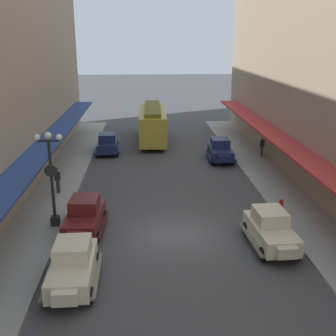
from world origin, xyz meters
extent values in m
plane|color=#424244|center=(0.00, 0.00, 0.00)|extent=(200.00, 200.00, 0.00)
cube|color=#99968E|center=(-7.50, 0.00, 0.07)|extent=(3.00, 60.00, 0.15)
cube|color=#99968E|center=(7.50, 0.00, 0.07)|extent=(3.00, 60.00, 0.15)
cube|color=navy|center=(-8.10, 0.00, 3.00)|extent=(1.80, 54.00, 0.16)
cube|color=#BF3333|center=(8.10, 0.00, 3.00)|extent=(1.80, 54.00, 0.16)
cube|color=#19234C|center=(-4.75, 16.55, 0.74)|extent=(1.87, 3.97, 0.80)
cube|color=#19234C|center=(-4.74, 16.30, 1.49)|extent=(1.51, 1.76, 0.70)
cube|color=#8C9EA8|center=(-4.74, 16.30, 1.49)|extent=(1.44, 1.72, 0.42)
cube|color=#19234C|center=(-4.85, 18.68, 0.79)|extent=(0.95, 0.40, 0.52)
cube|color=black|center=(-5.70, 16.51, 0.42)|extent=(0.39, 3.52, 0.12)
cube|color=black|center=(-3.81, 16.59, 0.42)|extent=(0.39, 3.52, 0.12)
cylinder|color=black|center=(-5.62, 17.88, 0.34)|extent=(0.25, 0.69, 0.68)
cylinder|color=black|center=(-4.01, 17.95, 0.34)|extent=(0.25, 0.69, 0.68)
cylinder|color=black|center=(-5.50, 15.15, 0.34)|extent=(0.25, 0.69, 0.68)
cylinder|color=black|center=(-3.89, 15.22, 0.34)|extent=(0.25, 0.69, 0.68)
cube|color=beige|center=(4.60, -1.50, 0.74)|extent=(1.89, 3.98, 0.80)
cube|color=beige|center=(4.59, -1.25, 1.49)|extent=(1.52, 1.77, 0.70)
cube|color=#8C9EA8|center=(4.59, -1.25, 1.49)|extent=(1.45, 1.73, 0.42)
cube|color=beige|center=(4.70, -3.63, 0.79)|extent=(0.95, 0.41, 0.52)
cube|color=#6D6856|center=(5.55, -1.46, 0.42)|extent=(0.41, 3.52, 0.12)
cube|color=#6D6856|center=(3.65, -1.55, 0.42)|extent=(0.41, 3.52, 0.12)
cylinder|color=black|center=(5.47, -2.83, 0.34)|extent=(0.25, 0.69, 0.68)
cylinder|color=black|center=(3.86, -2.91, 0.34)|extent=(0.25, 0.69, 0.68)
cylinder|color=black|center=(5.34, -0.10, 0.34)|extent=(0.25, 0.69, 0.68)
cylinder|color=black|center=(3.72, -0.18, 0.34)|extent=(0.25, 0.69, 0.68)
cube|color=#591919|center=(-4.73, 0.61, 0.74)|extent=(1.89, 3.98, 0.80)
cube|color=#591919|center=(-4.72, 0.86, 1.49)|extent=(1.52, 1.77, 0.70)
cube|color=#8C9EA8|center=(-4.72, 0.86, 1.49)|extent=(1.45, 1.73, 0.42)
cube|color=#591919|center=(-4.83, -1.52, 0.79)|extent=(0.95, 0.40, 0.52)
cube|color=black|center=(-3.78, 0.57, 0.42)|extent=(0.41, 3.52, 0.12)
cube|color=black|center=(-5.68, 0.66, 0.42)|extent=(0.41, 3.52, 0.12)
cylinder|color=black|center=(-3.99, -0.79, 0.34)|extent=(0.25, 0.69, 0.68)
cylinder|color=black|center=(-5.60, -0.71, 0.34)|extent=(0.25, 0.69, 0.68)
cylinder|color=black|center=(-3.86, 1.94, 0.34)|extent=(0.25, 0.69, 0.68)
cylinder|color=black|center=(-5.47, 2.01, 0.34)|extent=(0.25, 0.69, 0.68)
cube|color=beige|center=(-4.56, -4.34, 0.74)|extent=(1.76, 3.93, 0.80)
cube|color=beige|center=(-4.56, -4.09, 1.49)|extent=(1.47, 1.72, 0.70)
cube|color=#8C9EA8|center=(-4.56, -4.09, 1.49)|extent=(1.39, 1.69, 0.42)
cube|color=beige|center=(-4.53, -6.47, 0.79)|extent=(0.94, 0.37, 0.52)
cube|color=#6D6856|center=(-3.61, -4.32, 0.42)|extent=(0.29, 3.51, 0.12)
cube|color=#6D6856|center=(-5.51, -4.35, 0.42)|extent=(0.29, 3.51, 0.12)
cylinder|color=black|center=(-3.73, -5.69, 0.34)|extent=(0.23, 0.68, 0.68)
cylinder|color=black|center=(-5.34, -5.71, 0.34)|extent=(0.23, 0.68, 0.68)
cylinder|color=black|center=(-3.77, -2.96, 0.34)|extent=(0.23, 0.68, 0.68)
cylinder|color=black|center=(-5.39, -2.98, 0.34)|extent=(0.23, 0.68, 0.68)
cube|color=#19234C|center=(4.84, 13.62, 0.74)|extent=(1.83, 3.95, 0.80)
cube|color=#19234C|center=(4.85, 13.87, 1.49)|extent=(1.50, 1.75, 0.70)
cube|color=#8C9EA8|center=(4.85, 13.87, 1.49)|extent=(1.42, 1.71, 0.42)
cube|color=#19234C|center=(4.77, 11.49, 0.79)|extent=(0.95, 0.39, 0.52)
cube|color=black|center=(5.79, 13.58, 0.42)|extent=(0.36, 3.52, 0.12)
cube|color=black|center=(3.89, 13.65, 0.42)|extent=(0.36, 3.52, 0.12)
cylinder|color=black|center=(5.60, 12.22, 0.34)|extent=(0.24, 0.69, 0.68)
cylinder|color=black|center=(3.98, 12.28, 0.34)|extent=(0.24, 0.69, 0.68)
cylinder|color=black|center=(5.69, 14.95, 0.34)|extent=(0.24, 0.69, 0.68)
cylinder|color=black|center=(4.08, 15.01, 0.34)|extent=(0.24, 0.69, 0.68)
cube|color=gold|center=(-0.63, 20.77, 1.75)|extent=(2.66, 9.64, 2.70)
cube|color=brown|center=(-0.63, 20.77, 3.28)|extent=(1.65, 8.66, 0.36)
cube|color=#8C9EA8|center=(-0.63, 20.77, 2.22)|extent=(2.68, 8.87, 0.95)
cube|color=black|center=(-0.68, 17.89, 0.20)|extent=(2.02, 1.23, 0.40)
cube|color=black|center=(-0.58, 23.65, 0.20)|extent=(2.02, 1.23, 0.40)
cube|color=black|center=(-6.40, 1.27, 0.40)|extent=(0.44, 0.44, 0.50)
cylinder|color=black|center=(-6.40, 1.27, 2.75)|extent=(0.16, 0.16, 4.20)
cube|color=black|center=(-6.40, 1.27, 4.85)|extent=(1.10, 0.10, 0.10)
sphere|color=white|center=(-6.95, 1.27, 5.03)|extent=(0.32, 0.32, 0.32)
sphere|color=white|center=(-5.85, 1.27, 5.03)|extent=(0.32, 0.32, 0.32)
sphere|color=white|center=(-6.40, 1.27, 5.13)|extent=(0.36, 0.36, 0.36)
cylinder|color=black|center=(-6.40, 1.27, 3.25)|extent=(0.64, 0.18, 0.64)
cylinder|color=silver|center=(-6.40, 1.37, 3.25)|extent=(0.56, 0.02, 0.56)
cylinder|color=#B21E19|center=(6.35, 2.25, 0.50)|extent=(0.24, 0.24, 0.70)
sphere|color=#B21E19|center=(6.35, 2.25, 0.87)|extent=(0.20, 0.20, 0.20)
cylinder|color=#2D2D33|center=(-7.19, 6.32, 0.57)|extent=(0.24, 0.24, 0.85)
cube|color=#26262D|center=(-7.19, 6.32, 1.28)|extent=(0.36, 0.22, 0.56)
sphere|color=tan|center=(-7.19, 6.32, 1.68)|extent=(0.22, 0.22, 0.22)
cylinder|color=black|center=(-7.19, 6.32, 1.80)|extent=(0.28, 0.28, 0.04)
cylinder|color=#4C4238|center=(8.49, 14.10, 0.57)|extent=(0.24, 0.24, 0.85)
cube|color=#26262D|center=(8.49, 14.10, 1.28)|extent=(0.36, 0.22, 0.56)
sphere|color=brown|center=(8.49, 14.10, 1.68)|extent=(0.22, 0.22, 0.22)
camera|label=1|loc=(-1.54, -19.78, 9.87)|focal=44.69mm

